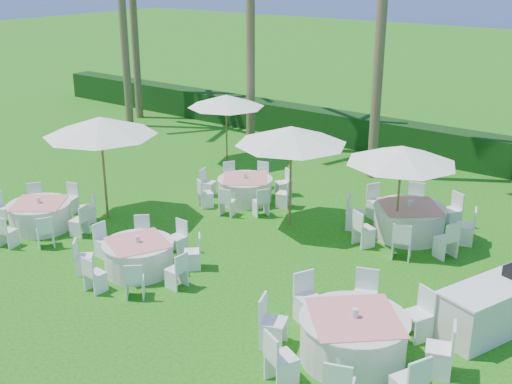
# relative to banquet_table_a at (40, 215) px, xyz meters

# --- Properties ---
(ground) EXTENTS (120.00, 120.00, 0.00)m
(ground) POSITION_rel_banquet_table_a_xyz_m (3.53, 0.10, -0.38)
(ground) COLOR #146010
(ground) RESTS_ON ground
(hedge) EXTENTS (34.00, 1.00, 1.20)m
(hedge) POSITION_rel_banquet_table_a_xyz_m (3.53, 12.10, 0.22)
(hedge) COLOR black
(hedge) RESTS_ON ground
(banquet_table_a) EXTENTS (2.86, 2.86, 0.88)m
(banquet_table_a) POSITION_rel_banquet_table_a_xyz_m (0.00, 0.00, 0.00)
(banquet_table_a) COLOR silver
(banquet_table_a) RESTS_ON ground
(banquet_table_b) EXTENTS (2.84, 2.84, 0.87)m
(banquet_table_b) POSITION_rel_banquet_table_a_xyz_m (3.91, -0.14, -0.00)
(banquet_table_b) COLOR silver
(banquet_table_b) RESTS_ON ground
(banquet_table_c) EXTENTS (3.35, 3.35, 1.03)m
(banquet_table_c) POSITION_rel_banquet_table_a_xyz_m (9.52, -0.23, 0.07)
(banquet_table_c) COLOR silver
(banquet_table_c) RESTS_ON ground
(banquet_table_e) EXTENTS (2.83, 2.83, 0.87)m
(banquet_table_e) POSITION_rel_banquet_table_a_xyz_m (3.07, 4.90, -0.00)
(banquet_table_e) COLOR silver
(banquet_table_e) RESTS_ON ground
(banquet_table_f) EXTENTS (3.20, 3.20, 0.98)m
(banquet_table_f) POSITION_rel_banquet_table_a_xyz_m (8.00, 5.44, 0.05)
(banquet_table_f) COLOR silver
(banquet_table_f) RESTS_ON ground
(umbrella_a) EXTENTS (3.01, 3.01, 2.86)m
(umbrella_a) POSITION_rel_banquet_table_a_xyz_m (0.83, 1.56, 2.23)
(umbrella_a) COLOR brown
(umbrella_a) RESTS_ON ground
(umbrella_b) EXTENTS (2.94, 2.94, 2.73)m
(umbrella_b) POSITION_rel_banquet_table_a_xyz_m (5.13, 4.20, 2.11)
(umbrella_b) COLOR brown
(umbrella_b) RESTS_ON ground
(umbrella_c) EXTENTS (2.65, 2.65, 2.39)m
(umbrella_c) POSITION_rel_banquet_table_a_xyz_m (0.13, 7.61, 1.80)
(umbrella_c) COLOR brown
(umbrella_c) RESTS_ON ground
(umbrella_d) EXTENTS (2.73, 2.73, 2.51)m
(umbrella_d) POSITION_rel_banquet_table_a_xyz_m (7.88, 4.94, 1.91)
(umbrella_d) COLOR brown
(umbrella_d) RESTS_ON ground
(palm_b) EXTENTS (4.15, 4.40, 9.25)m
(palm_b) POSITION_rel_banquet_table_a_xyz_m (-0.22, 9.44, 4.71)
(palm_b) COLOR brown
(palm_b) RESTS_ON ground
(palm_f) EXTENTS (4.41, 4.07, 8.48)m
(palm_f) POSITION_rel_banquet_table_a_xyz_m (-6.50, 9.09, 4.31)
(palm_f) COLOR brown
(palm_f) RESTS_ON ground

